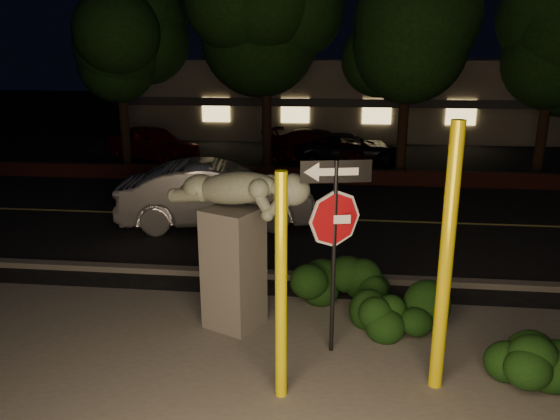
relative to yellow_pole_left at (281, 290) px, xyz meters
The scene contains 23 objects.
ground 11.13m from the yellow_pole_left, 87.92° to the left, with size 90.00×90.00×0.00m, color black.
patio 1.57m from the yellow_pole_left, ahead, with size 14.00×6.00×0.02m, color #4C4944.
road 8.17m from the yellow_pole_left, 87.14° to the left, with size 80.00×8.00×0.01m, color black.
lane_marking 8.16m from the yellow_pole_left, 87.14° to the left, with size 80.00×0.12×0.01m, color gold.
curb 4.20m from the yellow_pole_left, 84.16° to the left, with size 80.00×0.25×0.12m, color #4C4944.
brick_wall 12.39m from the yellow_pole_left, 88.14° to the left, with size 40.00×0.35×0.50m, color #481B17.
parking_lot 18.08m from the yellow_pole_left, 88.73° to the left, with size 40.00×12.00×0.01m, color black.
building 26.01m from the yellow_pole_left, 89.12° to the left, with size 22.00×10.20×4.00m.
tree_far_a 16.39m from the yellow_pole_left, 118.47° to the left, with size 4.60×4.60×7.43m.
tree_far_b 15.06m from the yellow_pole_left, 98.40° to the left, with size 5.20×5.20×8.41m.
tree_far_c 14.71m from the yellow_pole_left, 78.14° to the left, with size 4.80×4.80×7.84m.
tree_far_d 16.80m from the yellow_pole_left, 61.10° to the left, with size 4.40×4.40×7.42m.
yellow_pole_left is the anchor object (origin of this frame).
yellow_pole_right 2.14m from the yellow_pole_left, 12.22° to the left, with size 0.18×0.18×3.63m, color yellow.
signpost 1.48m from the yellow_pole_left, 61.98° to the left, with size 0.99×0.24×2.96m.
sculpture 2.08m from the yellow_pole_left, 116.81° to the left, with size 2.45×1.61×2.72m.
hedge_center 3.16m from the yellow_pole_left, 74.76° to the left, with size 1.73×0.81×0.90m, color black.
hedge_right 2.71m from the yellow_pole_left, 46.51° to the left, with size 1.48×0.79×0.97m, color black.
hedge_far_right 3.57m from the yellow_pole_left, ahead, with size 1.33×0.83×0.92m, color black.
silver_sedan 7.65m from the yellow_pole_left, 108.74° to the left, with size 1.76×5.04×1.66m, color #BCBCC1.
parked_car_red 17.39m from the yellow_pole_left, 114.41° to the left, with size 1.71×4.24×1.44m, color maroon.
parked_car_darkred 16.00m from the yellow_pole_left, 90.58° to the left, with size 1.86×4.59×1.33m, color #3D0908.
parked_car_dark 15.83m from the yellow_pole_left, 86.14° to the left, with size 2.06×4.46×1.24m, color black.
Camera 1 is at (0.28, -7.26, 4.40)m, focal length 35.00 mm.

